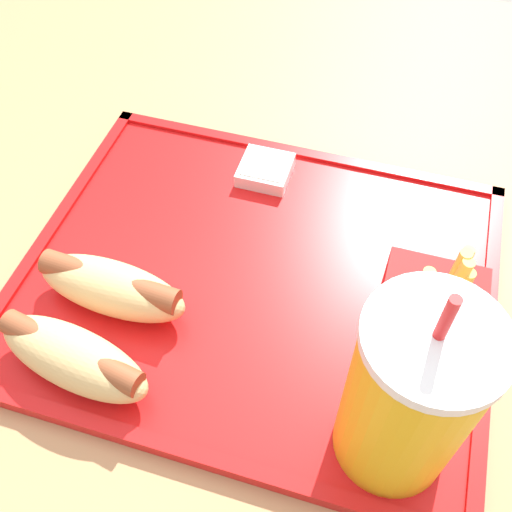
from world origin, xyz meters
TOP-DOWN VIEW (x-y plane):
  - ground_plane at (0.00, 0.00)m, footprint 8.00×8.00m
  - dining_table at (0.00, 0.00)m, footprint 1.33×1.14m
  - food_tray at (-0.05, -0.01)m, footprint 0.42×0.35m
  - soda_cup at (-0.19, 0.11)m, footprint 0.09×0.09m
  - hot_dog_far at (0.06, 0.12)m, footprint 0.14×0.07m
  - hot_dog_near at (0.06, 0.06)m, footprint 0.14×0.06m
  - fries_carton at (-0.20, 0.01)m, footprint 0.08×0.06m
  - sauce_cup_mayo at (-0.02, -0.13)m, footprint 0.05×0.05m

SIDE VIEW (x-z plane):
  - ground_plane at x=0.00m, z-range 0.00..0.00m
  - dining_table at x=0.00m, z-range 0.00..0.76m
  - food_tray at x=-0.05m, z-range 0.76..0.77m
  - sauce_cup_mayo at x=-0.02m, z-range 0.77..0.78m
  - hot_dog_far at x=0.06m, z-range 0.77..0.81m
  - hot_dog_near at x=0.06m, z-range 0.77..0.81m
  - fries_carton at x=-0.20m, z-range 0.74..0.86m
  - soda_cup at x=-0.19m, z-range 0.75..0.94m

